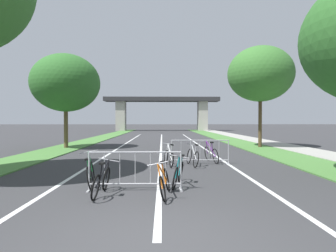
{
  "coord_description": "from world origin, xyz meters",
  "views": [
    {
      "loc": [
        0.08,
        -4.34,
        1.87
      ],
      "look_at": [
        0.47,
        15.01,
        1.52
      ],
      "focal_mm": 30.62,
      "sensor_mm": 36.0,
      "label": 1
    }
  ],
  "objects_px": {
    "crowd_barrier_second": "(200,152)",
    "bicycle_purple_6": "(211,154)",
    "bicycle_orange_5": "(164,182)",
    "bicycle_silver_2": "(193,157)",
    "tree_left_pine_far": "(66,83)",
    "bicycle_black_4": "(102,181)",
    "bicycle_teal_3": "(178,173)",
    "bicycle_green_0": "(90,173)",
    "crowd_barrier_nearest": "(135,171)",
    "tree_right_pine_near": "(260,74)",
    "bicycle_white_1": "(169,157)"
  },
  "relations": [
    {
      "from": "tree_left_pine_far",
      "to": "tree_right_pine_near",
      "type": "bearing_deg",
      "value": 1.16
    },
    {
      "from": "bicycle_orange_5",
      "to": "tree_right_pine_near",
      "type": "bearing_deg",
      "value": -112.09
    },
    {
      "from": "bicycle_orange_5",
      "to": "tree_left_pine_far",
      "type": "bearing_deg",
      "value": -56.17
    },
    {
      "from": "crowd_barrier_second",
      "to": "bicycle_silver_2",
      "type": "distance_m",
      "value": 0.57
    },
    {
      "from": "bicycle_purple_6",
      "to": "tree_left_pine_far",
      "type": "bearing_deg",
      "value": 131.18
    },
    {
      "from": "tree_right_pine_near",
      "to": "bicycle_white_1",
      "type": "relative_size",
      "value": 4.17
    },
    {
      "from": "crowd_barrier_second",
      "to": "bicycle_orange_5",
      "type": "relative_size",
      "value": 1.5
    },
    {
      "from": "bicycle_white_1",
      "to": "bicycle_teal_3",
      "type": "bearing_deg",
      "value": -97.7
    },
    {
      "from": "bicycle_silver_2",
      "to": "bicycle_orange_5",
      "type": "xyz_separation_m",
      "value": [
        -1.21,
        -4.76,
        -0.02
      ]
    },
    {
      "from": "crowd_barrier_second",
      "to": "bicycle_orange_5",
      "type": "bearing_deg",
      "value": -106.93
    },
    {
      "from": "bicycle_teal_3",
      "to": "crowd_barrier_second",
      "type": "bearing_deg",
      "value": -94.22
    },
    {
      "from": "tree_left_pine_far",
      "to": "bicycle_green_0",
      "type": "height_order",
      "value": "tree_left_pine_far"
    },
    {
      "from": "tree_right_pine_near",
      "to": "bicycle_black_4",
      "type": "height_order",
      "value": "tree_right_pine_near"
    },
    {
      "from": "bicycle_teal_3",
      "to": "bicycle_purple_6",
      "type": "height_order",
      "value": "bicycle_purple_6"
    },
    {
      "from": "bicycle_black_4",
      "to": "tree_left_pine_far",
      "type": "bearing_deg",
      "value": 115.0
    },
    {
      "from": "bicycle_orange_5",
      "to": "bicycle_purple_6",
      "type": "xyz_separation_m",
      "value": [
        2.15,
        5.71,
        0.03
      ]
    },
    {
      "from": "bicycle_green_0",
      "to": "bicycle_purple_6",
      "type": "xyz_separation_m",
      "value": [
        4.26,
        4.56,
        0.01
      ]
    },
    {
      "from": "crowd_barrier_second",
      "to": "bicycle_teal_3",
      "type": "xyz_separation_m",
      "value": [
        -1.16,
        -4.07,
        -0.16
      ]
    },
    {
      "from": "bicycle_black_4",
      "to": "bicycle_orange_5",
      "type": "distance_m",
      "value": 1.58
    },
    {
      "from": "crowd_barrier_nearest",
      "to": "bicycle_purple_6",
      "type": "height_order",
      "value": "crowd_barrier_nearest"
    },
    {
      "from": "tree_left_pine_far",
      "to": "crowd_barrier_second",
      "type": "relative_size",
      "value": 2.53
    },
    {
      "from": "crowd_barrier_nearest",
      "to": "bicycle_silver_2",
      "type": "relative_size",
      "value": 1.45
    },
    {
      "from": "bicycle_silver_2",
      "to": "bicycle_black_4",
      "type": "distance_m",
      "value": 5.43
    },
    {
      "from": "bicycle_orange_5",
      "to": "crowd_barrier_nearest",
      "type": "bearing_deg",
      "value": -30.47
    },
    {
      "from": "crowd_barrier_nearest",
      "to": "bicycle_green_0",
      "type": "relative_size",
      "value": 1.52
    },
    {
      "from": "crowd_barrier_nearest",
      "to": "bicycle_purple_6",
      "type": "bearing_deg",
      "value": 60.32
    },
    {
      "from": "tree_right_pine_near",
      "to": "bicycle_white_1",
      "type": "xyz_separation_m",
      "value": [
        -6.54,
        -7.92,
        -4.77
      ]
    },
    {
      "from": "bicycle_teal_3",
      "to": "bicycle_black_4",
      "type": "xyz_separation_m",
      "value": [
        -1.99,
        -1.0,
        -0.01
      ]
    },
    {
      "from": "crowd_barrier_second",
      "to": "bicycle_purple_6",
      "type": "bearing_deg",
      "value": 42.7
    },
    {
      "from": "crowd_barrier_nearest",
      "to": "tree_left_pine_far",
      "type": "bearing_deg",
      "value": 116.07
    },
    {
      "from": "tree_left_pine_far",
      "to": "bicycle_white_1",
      "type": "relative_size",
      "value": 3.78
    },
    {
      "from": "bicycle_teal_3",
      "to": "tree_left_pine_far",
      "type": "bearing_deg",
      "value": -46.56
    },
    {
      "from": "bicycle_white_1",
      "to": "bicycle_teal_3",
      "type": "xyz_separation_m",
      "value": [
        0.19,
        -3.68,
        0.01
      ]
    },
    {
      "from": "bicycle_purple_6",
      "to": "crowd_barrier_nearest",
      "type": "bearing_deg",
      "value": -130.87
    },
    {
      "from": "bicycle_white_1",
      "to": "crowd_barrier_second",
      "type": "bearing_deg",
      "value": 5.43
    },
    {
      "from": "tree_left_pine_far",
      "to": "bicycle_green_0",
      "type": "distance_m",
      "value": 12.8
    },
    {
      "from": "crowd_barrier_second",
      "to": "bicycle_orange_5",
      "type": "distance_m",
      "value": 5.42
    },
    {
      "from": "bicycle_purple_6",
      "to": "bicycle_green_0",
      "type": "bearing_deg",
      "value": -144.26
    },
    {
      "from": "crowd_barrier_second",
      "to": "bicycle_silver_2",
      "type": "bearing_deg",
      "value": -131.23
    },
    {
      "from": "crowd_barrier_second",
      "to": "bicycle_orange_5",
      "type": "xyz_separation_m",
      "value": [
        -1.58,
        -5.18,
        -0.17
      ]
    },
    {
      "from": "bicycle_green_0",
      "to": "bicycle_black_4",
      "type": "xyz_separation_m",
      "value": [
        0.54,
        -1.04,
        -0.02
      ]
    },
    {
      "from": "tree_left_pine_far",
      "to": "bicycle_black_4",
      "type": "bearing_deg",
      "value": -67.9
    },
    {
      "from": "tree_left_pine_far",
      "to": "bicycle_silver_2",
      "type": "height_order",
      "value": "tree_left_pine_far"
    },
    {
      "from": "crowd_barrier_second",
      "to": "tree_right_pine_near",
      "type": "bearing_deg",
      "value": 55.42
    },
    {
      "from": "tree_right_pine_near",
      "to": "bicycle_silver_2",
      "type": "xyz_separation_m",
      "value": [
        -5.55,
        -7.94,
        -4.74
      ]
    },
    {
      "from": "bicycle_orange_5",
      "to": "bicycle_purple_6",
      "type": "distance_m",
      "value": 6.1
    },
    {
      "from": "bicycle_silver_2",
      "to": "bicycle_purple_6",
      "type": "relative_size",
      "value": 1.04
    },
    {
      "from": "tree_left_pine_far",
      "to": "crowd_barrier_second",
      "type": "distance_m",
      "value": 11.6
    },
    {
      "from": "bicycle_silver_2",
      "to": "bicycle_teal_3",
      "type": "bearing_deg",
      "value": -111.53
    },
    {
      "from": "tree_left_pine_far",
      "to": "bicycle_black_4",
      "type": "height_order",
      "value": "tree_left_pine_far"
    }
  ]
}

